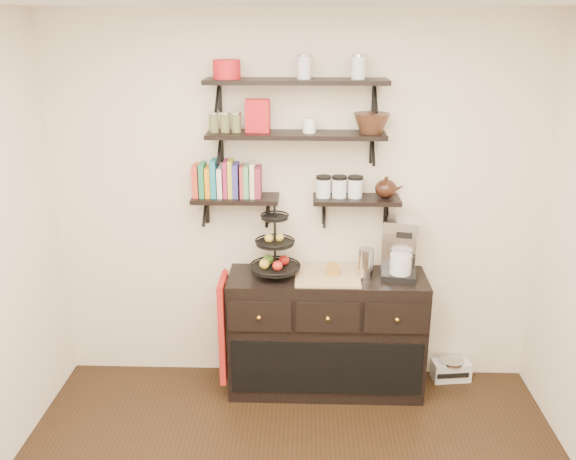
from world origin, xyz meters
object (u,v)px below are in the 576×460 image
Objects in this scene: radio at (451,369)px; fruit_stand at (275,252)px; coffee_maker at (400,249)px; sideboard at (326,333)px.

fruit_stand is at bearing 178.30° from radio.
radio is at bearing 24.62° from coffee_maker.
sideboard is 0.83m from coffee_maker.
radio is at bearing 7.86° from sideboard.
fruit_stand is 1.67m from radio.
sideboard is 3.23× the size of coffee_maker.
radio is at bearing 5.56° from fruit_stand.
sideboard is 4.71× the size of radio.
fruit_stand is at bearing 179.41° from sideboard.
coffee_maker is 1.13m from radio.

